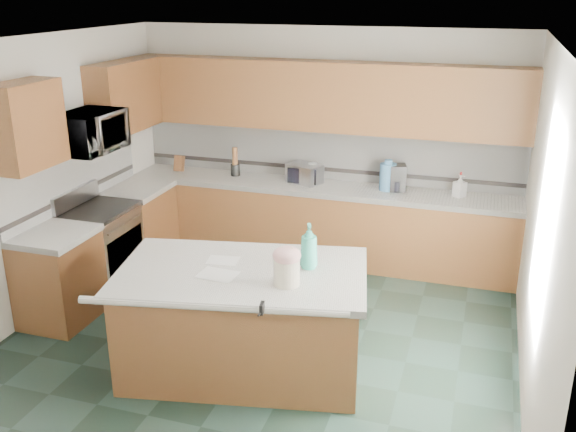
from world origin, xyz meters
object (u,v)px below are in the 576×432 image
(toaster_oven, at_px, (305,174))
(island_base, at_px, (243,323))
(treat_jar, at_px, (287,272))
(soap_bottle_island, at_px, (309,246))
(knife_block, at_px, (179,164))
(coffee_maker, at_px, (398,178))
(island_top, at_px, (242,274))

(toaster_oven, bearing_deg, island_base, -62.88)
(treat_jar, height_order, soap_bottle_island, soap_bottle_island)
(knife_block, relative_size, coffee_maker, 0.65)
(island_top, distance_m, treat_jar, 0.47)
(toaster_oven, height_order, coffee_maker, coffee_maker)
(treat_jar, distance_m, knife_block, 3.51)
(soap_bottle_island, relative_size, coffee_maker, 1.28)
(soap_bottle_island, relative_size, knife_block, 1.96)
(knife_block, bearing_deg, toaster_oven, -2.96)
(island_top, xyz_separation_m, toaster_oven, (-0.20, 2.54, 0.14))
(toaster_oven, distance_m, coffee_maker, 1.09)
(treat_jar, bearing_deg, knife_block, 124.31)
(island_base, bearing_deg, soap_bottle_island, 11.98)
(island_top, bearing_deg, knife_block, 114.78)
(knife_block, bearing_deg, treat_jar, -52.62)
(coffee_maker, bearing_deg, island_top, -123.15)
(island_base, distance_m, soap_bottle_island, 0.88)
(toaster_oven, xyz_separation_m, coffee_maker, (1.09, 0.03, 0.04))
(island_top, height_order, knife_block, knife_block)
(island_base, height_order, knife_block, knife_block)
(island_top, xyz_separation_m, coffee_maker, (0.89, 2.57, 0.18))
(soap_bottle_island, height_order, knife_block, soap_bottle_island)
(soap_bottle_island, height_order, toaster_oven, soap_bottle_island)
(island_base, height_order, soap_bottle_island, soap_bottle_island)
(coffee_maker, bearing_deg, island_base, -123.15)
(island_base, xyz_separation_m, island_top, (0.00, 0.00, 0.46))
(treat_jar, bearing_deg, island_base, 156.21)
(island_top, bearing_deg, toaster_oven, 83.38)
(island_base, relative_size, knife_block, 9.89)
(island_top, relative_size, knife_block, 10.40)
(island_base, distance_m, toaster_oven, 2.62)
(treat_jar, bearing_deg, soap_bottle_island, 71.70)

